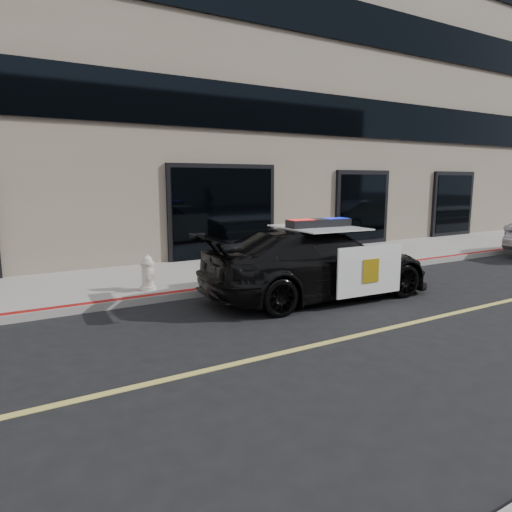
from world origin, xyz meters
TOP-DOWN VIEW (x-y plane):
  - ground at (0.00, 0.00)m, footprint 120.00×120.00m
  - sidewalk_n at (0.00, 5.25)m, footprint 60.00×3.50m
  - building_n at (0.00, 10.50)m, footprint 60.00×7.00m
  - police_car at (-1.19, 2.24)m, footprint 2.62×5.22m
  - fire_hydrant at (-4.23, 4.04)m, footprint 0.34×0.47m

SIDE VIEW (x-z plane):
  - ground at x=0.00m, z-range 0.00..0.00m
  - sidewalk_n at x=0.00m, z-range 0.00..0.15m
  - fire_hydrant at x=-4.23m, z-range 0.13..0.87m
  - police_car at x=-1.19m, z-range -0.08..1.55m
  - building_n at x=0.00m, z-range 0.00..12.00m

